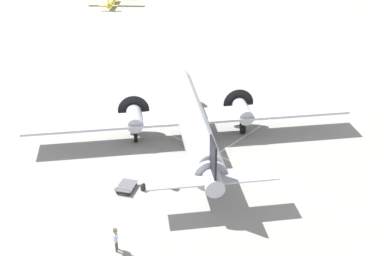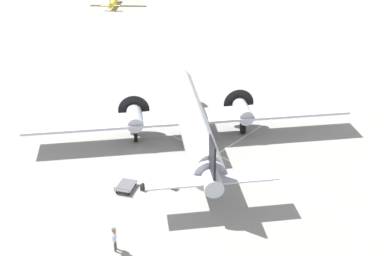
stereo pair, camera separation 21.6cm
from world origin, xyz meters
name	(u,v)px [view 1 (the left image)]	position (x,y,z in m)	size (l,w,h in m)	color
ground_plane	(192,144)	(0.00, 0.00, 0.00)	(300.00, 300.00, 0.00)	gray
apron_line_eastwest	(217,154)	(0.00, -2.66, 0.00)	(120.00, 0.16, 0.01)	silver
apron_line_northsouth	(192,144)	(-0.06, 0.00, 0.00)	(0.16, 120.00, 0.01)	silver
airliner_main	(191,117)	(0.24, 0.27, 2.41)	(22.63, 21.36, 5.44)	#ADB2BC
crew_foreground	(116,237)	(-12.91, -4.90, 1.03)	(0.46, 0.38, 1.63)	#473D2D
suitcase_near_door	(174,186)	(-5.86, -3.21, 0.28)	(0.37, 0.13, 0.60)	maroon
suitcase_upright_spare	(143,187)	(-7.41, -1.62, 0.25)	(0.35, 0.19, 0.54)	#232328
baggage_cart	(126,186)	(-8.13, -0.63, 0.28)	(2.00, 1.77, 0.56)	#56565B
light_aircraft_distant	(113,1)	(27.54, 41.27, 0.80)	(7.36, 8.32, 1.90)	yellow
traffic_cone	(241,178)	(-1.78, -6.33, 0.24)	(0.39, 0.39, 0.52)	orange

